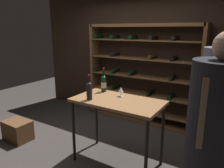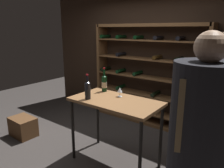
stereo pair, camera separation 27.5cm
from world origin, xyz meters
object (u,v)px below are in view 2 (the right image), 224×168
Objects in this scene: wine_bottle_black_capsule at (88,90)px; wine_bottle_green_slim at (104,83)px; tasting_table at (115,107)px; wine_glass_stemmed_left at (120,90)px; person_bystander_dark_jacket at (199,151)px; person_guest_khaki at (220,105)px; wine_rack at (147,76)px; wine_crate at (23,127)px.

wine_bottle_green_slim reaches higher than wine_bottle_black_capsule.
wine_glass_stemmed_left is (-0.04, 0.16, 0.20)m from tasting_table.
person_bystander_dark_jacket is at bearing -34.65° from wine_glass_stemmed_left.
wine_bottle_green_slim is at bearing 159.34° from person_guest_khaki.
wine_rack is at bearing 87.64° from wine_bottle_green_slim.
wine_bottle_black_capsule is at bearing -149.88° from tasting_table.
person_guest_khaki is 5.09× the size of wine_bottle_green_slim.
wine_rack reaches higher than person_bystander_dark_jacket.
person_bystander_dark_jacket is at bearing -7.69° from wine_crate.
tasting_table is 0.45m from wine_bottle_black_capsule.
wine_glass_stemmed_left is (0.30, 0.36, -0.03)m from wine_bottle_black_capsule.
wine_crate is 1.35× the size of wine_bottle_black_capsule.
wine_crate is 2.08m from wine_glass_stemmed_left.
tasting_table is at bearing 128.27° from person_bystander_dark_jacket.
wine_rack is at bearing 104.31° from person_bystander_dark_jacket.
tasting_table is 3.50× the size of wine_bottle_black_capsule.
wine_bottle_black_capsule is at bearing -82.37° from wine_bottle_green_slim.
wine_crate is (-3.18, 0.43, -0.88)m from person_bystander_dark_jacket.
wine_bottle_green_slim reaches higher than wine_crate.
tasting_table is 2.60× the size of wine_crate.
wine_bottle_green_slim is at bearing 148.14° from tasting_table.
wine_rack is 1.59m from tasting_table.
person_bystander_dark_jacket reaches higher than wine_bottle_black_capsule.
wine_glass_stemmed_left is at bearing -12.99° from wine_bottle_green_slim.
wine_crate is at bearing -128.43° from wine_rack.
person_guest_khaki is 1.30m from wine_glass_stemmed_left.
wine_glass_stemmed_left reaches higher than tasting_table.
tasting_table is 2.00m from wine_crate.
person_guest_khaki reaches higher than tasting_table.
wine_bottle_green_slim is at bearing 167.01° from wine_glass_stemmed_left.
wine_rack reaches higher than wine_crate.
tasting_table is 8.94× the size of wine_glass_stemmed_left.
wine_bottle_green_slim reaches higher than tasting_table.
wine_glass_stemmed_left is (1.81, 0.52, 0.90)m from wine_crate.
wine_crate is (-1.85, -0.35, -0.69)m from tasting_table.
person_guest_khaki is 1.63m from wine_bottle_green_slim.
tasting_table is 0.26m from wine_glass_stemmed_left.
wine_bottle_green_slim is (1.46, 0.60, 0.93)m from wine_crate.
person_guest_khaki is 3.98× the size of wine_crate.
wine_crate is at bearing 167.32° from person_guest_khaki.
person_bystander_dark_jacket is 4.00× the size of wine_crate.
person_bystander_dark_jacket is 1.20m from person_guest_khaki.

